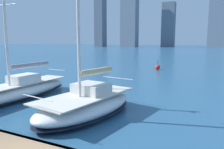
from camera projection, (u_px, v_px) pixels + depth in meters
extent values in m
cube|color=#473828|center=(48.00, 144.00, 7.19)|extent=(28.00, 0.16, 0.10)
cube|color=slate|center=(217.00, 22.00, 147.60)|extent=(10.39, 9.33, 34.84)
cube|color=slate|center=(168.00, 25.00, 165.10)|extent=(9.33, 7.01, 33.04)
cube|color=slate|center=(130.00, 17.00, 163.83)|extent=(12.03, 8.16, 45.16)
cube|color=slate|center=(100.00, 16.00, 172.88)|extent=(7.29, 7.75, 47.98)
ellipsoid|color=silver|center=(87.00, 106.00, 11.60)|extent=(3.96, 6.97, 1.07)
ellipsoid|color=black|center=(87.00, 111.00, 11.64)|extent=(3.98, 7.01, 0.10)
cube|color=beige|center=(86.00, 95.00, 11.51)|extent=(3.31, 6.11, 0.06)
cube|color=silver|center=(91.00, 88.00, 11.79)|extent=(1.98, 1.71, 0.55)
cylinder|color=silver|center=(78.00, 5.00, 10.44)|extent=(0.16, 0.16, 9.05)
cylinder|color=silver|center=(97.00, 73.00, 12.07)|extent=(0.55, 2.75, 0.12)
cylinder|color=#C6B284|center=(97.00, 71.00, 12.06)|extent=(0.71, 2.56, 0.32)
cylinder|color=silver|center=(37.00, 98.00, 8.98)|extent=(1.91, 0.34, 0.04)
cylinder|color=silver|center=(117.00, 78.00, 13.84)|extent=(2.20, 0.39, 0.04)
ellipsoid|color=white|center=(18.00, 92.00, 14.96)|extent=(2.28, 8.96, 1.01)
ellipsoid|color=black|center=(19.00, 96.00, 15.00)|extent=(2.29, 9.01, 0.10)
cube|color=beige|center=(18.00, 84.00, 14.88)|extent=(1.87, 7.89, 0.06)
cube|color=silver|center=(24.00, 78.00, 15.31)|extent=(1.35, 1.98, 0.55)
cylinder|color=silver|center=(5.00, 19.00, 13.65)|extent=(0.16, 0.16, 8.49)
cylinder|color=silver|center=(4.00, 5.00, 13.52)|extent=(2.01, 0.06, 0.05)
cylinder|color=silver|center=(31.00, 67.00, 15.80)|extent=(0.14, 3.76, 0.12)
cylinder|color=gray|center=(30.00, 65.00, 15.78)|extent=(0.34, 3.46, 0.32)
cylinder|color=silver|center=(57.00, 70.00, 18.39)|extent=(1.68, 0.05, 0.04)
sphere|color=red|center=(158.00, 67.00, 30.71)|extent=(0.70, 0.70, 0.70)
cylinder|color=black|center=(158.00, 62.00, 30.61)|extent=(0.06, 0.06, 0.70)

